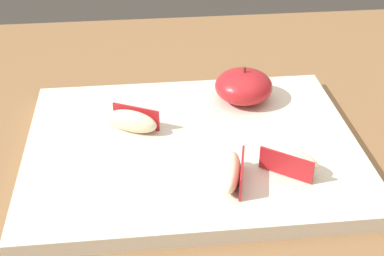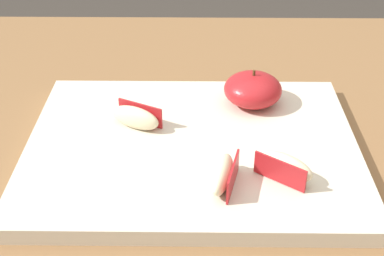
% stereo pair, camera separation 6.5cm
% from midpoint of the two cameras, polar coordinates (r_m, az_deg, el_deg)
% --- Properties ---
extents(dining_table, '(1.21, 0.76, 0.72)m').
position_cam_midpoint_polar(dining_table, '(0.79, -1.65, -6.14)').
color(dining_table, brown).
rests_on(dining_table, ground_plane).
extents(cutting_board, '(0.40, 0.31, 0.02)m').
position_cam_midpoint_polar(cutting_board, '(0.66, -2.79, -2.25)').
color(cutting_board, beige).
rests_on(cutting_board, dining_table).
extents(apple_half_skin_up, '(0.08, 0.08, 0.05)m').
position_cam_midpoint_polar(apple_half_skin_up, '(0.73, 2.97, 4.36)').
color(apple_half_skin_up, '#B21E23').
rests_on(apple_half_skin_up, cutting_board).
extents(apple_wedge_back, '(0.07, 0.06, 0.03)m').
position_cam_midpoint_polar(apple_wedge_back, '(0.61, 7.30, -3.46)').
color(apple_wedge_back, beige).
rests_on(apple_wedge_back, cutting_board).
extents(apple_wedge_front, '(0.04, 0.07, 0.03)m').
position_cam_midpoint_polar(apple_wedge_front, '(0.58, 1.06, -4.76)').
color(apple_wedge_front, beige).
rests_on(apple_wedge_front, cutting_board).
extents(apple_wedge_right, '(0.07, 0.05, 0.03)m').
position_cam_midpoint_polar(apple_wedge_right, '(0.68, -9.03, 0.66)').
color(apple_wedge_right, beige).
rests_on(apple_wedge_right, cutting_board).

